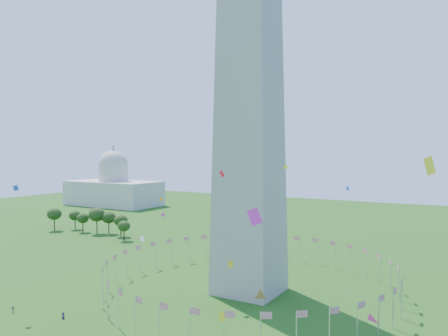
% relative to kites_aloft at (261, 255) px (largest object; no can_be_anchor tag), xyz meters
% --- Properties ---
extents(flag_ring, '(80.24, 80.24, 9.00)m').
position_rel_kites_aloft_xyz_m(flag_ring, '(-18.49, 31.45, -14.44)').
color(flag_ring, silver).
rests_on(flag_ring, ground).
extents(capitol_building, '(70.00, 35.00, 46.00)m').
position_rel_kites_aloft_xyz_m(capitol_building, '(-198.49, 161.45, 4.06)').
color(capitol_building, beige).
rests_on(capitol_building, ground).
extents(kites_aloft, '(120.80, 73.15, 34.67)m').
position_rel_kites_aloft_xyz_m(kites_aloft, '(0.00, 0.00, 0.00)').
color(kites_aloft, '#CC2699').
rests_on(kites_aloft, ground).
extents(tree_line_west, '(54.75, 14.95, 12.38)m').
position_rel_kites_aloft_xyz_m(tree_line_west, '(-125.20, 72.52, -13.63)').
color(tree_line_west, '#2F4F1A').
rests_on(tree_line_west, ground).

